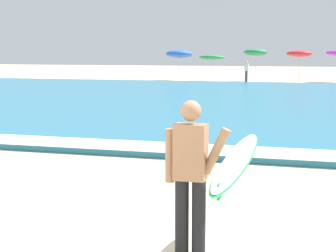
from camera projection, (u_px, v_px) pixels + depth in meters
sea at (276, 101)px, 24.74m from camera, size 120.00×28.00×0.14m
surf_foam at (212, 150)px, 12.01m from camera, size 120.00×1.30×0.01m
surfer_with_board at (210, 168)px, 5.89m from camera, size 0.92×2.39×1.73m
beach_umbrella_0 at (179, 54)px, 43.25m from camera, size 2.07×2.12×2.42m
beach_umbrella_1 at (212, 57)px, 42.44m from camera, size 1.98×2.00×2.04m
beach_umbrella_2 at (256, 52)px, 41.65m from camera, size 1.79×1.82×2.50m
beach_umbrella_3 at (299, 54)px, 40.38m from camera, size 1.87×1.89×2.37m
beachgoer_near_row_mid at (246, 71)px, 40.53m from camera, size 0.32×0.20×1.58m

